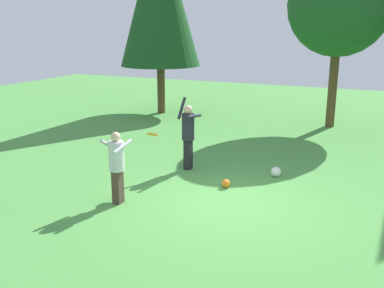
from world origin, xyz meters
name	(u,v)px	position (x,y,z in m)	size (l,w,h in m)	color
ground_plane	(228,203)	(0.00, 0.00, 0.00)	(40.00, 40.00, 0.00)	#4C9342
person_thrower	(188,131)	(-1.84, 1.86, 1.07)	(0.54, 0.63, 1.97)	black
person_catcher	(117,162)	(-2.25, -0.97, 0.96)	(0.56, 0.61, 1.63)	#4C382D
frisbee	(152,134)	(-2.04, 0.27, 1.32)	(0.30, 0.28, 0.14)	orange
ball_orange	(226,183)	(-0.38, 0.92, 0.10)	(0.21, 0.21, 0.21)	orange
ball_red	(119,163)	(-3.68, 1.21, 0.11)	(0.23, 0.23, 0.23)	red
ball_white	(276,172)	(0.53, 2.22, 0.13)	(0.27, 0.27, 0.27)	white
tree_center	(339,5)	(0.99, 8.92, 4.52)	(3.76, 3.76, 6.42)	brown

